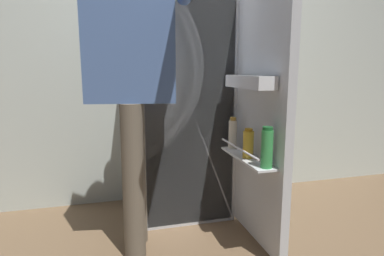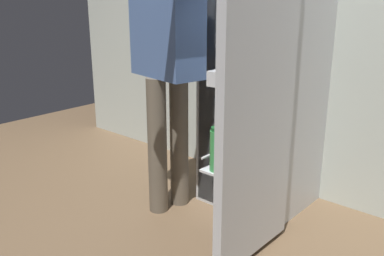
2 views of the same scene
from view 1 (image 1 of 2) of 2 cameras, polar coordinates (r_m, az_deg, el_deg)
name	(u,v)px [view 1 (image 1 of 2)]	position (r m, az deg, el deg)	size (l,w,h in m)	color
ground_plane	(202,244)	(2.12, 1.67, -19.51)	(6.14, 6.14, 0.00)	brown
kitchen_wall	(171,45)	(2.69, -3.71, 14.29)	(4.40, 0.10, 2.48)	beige
refrigerator	(186,103)	(2.32, -0.99, 4.33)	(0.68, 1.18, 1.62)	silver
person	(133,66)	(1.82, -10.24, 10.52)	(0.59, 0.85, 1.75)	#665B4C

